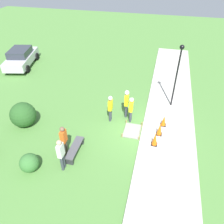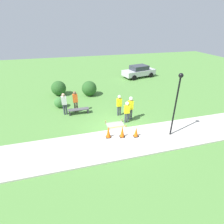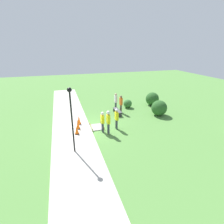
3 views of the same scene
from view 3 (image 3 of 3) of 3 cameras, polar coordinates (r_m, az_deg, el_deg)
name	(u,v)px [view 3 (image 3 of 3)]	position (r m, az deg, el deg)	size (l,w,h in m)	color
ground_plane	(90,128)	(14.87, -7.08, -5.24)	(60.00, 60.00, 0.00)	#51843D
sidewalk	(72,130)	(14.71, -12.99, -5.72)	(28.00, 3.06, 0.10)	#BCB7AD
wet_concrete_patch	(97,127)	(14.92, -5.00, -4.91)	(1.34, 1.02, 0.27)	gray
traffic_cone_near_patch	(79,120)	(15.36, -10.73, -2.51)	(0.34, 0.34, 0.81)	black
traffic_cone_far_patch	(78,124)	(14.53, -11.07, -3.93)	(0.34, 0.34, 0.82)	black
traffic_cone_sidewalk_edge	(77,130)	(13.74, -11.42, -5.78)	(0.34, 0.34, 0.68)	black
park_bench	(117,111)	(17.62, 1.73, 0.31)	(1.69, 0.44, 0.45)	#2D2D33
worker_supervisor	(108,120)	(13.38, -1.20, -2.63)	(0.40, 0.28, 1.92)	#383D47
worker_assistant	(117,117)	(14.22, 1.50, -1.64)	(0.40, 0.26, 1.78)	#383D47
worker_trainee	(103,120)	(13.73, -3.12, -2.72)	(0.40, 0.25, 1.72)	#383D47
bystander_in_orange_shirt	(121,103)	(17.65, 2.94, 2.91)	(0.40, 0.24, 1.86)	brown
bystander_in_gray_shirt	(116,101)	(18.39, 1.24, 3.71)	(0.40, 0.25, 1.87)	#383D47
lamppost_near	(71,112)	(10.63, -13.15, 0.03)	(0.28, 0.28, 4.20)	black
shrub_rounded_near	(159,108)	(17.78, 15.13, 1.28)	(1.52, 1.52, 1.52)	#285623
shrub_rounded_mid	(152,99)	(20.71, 13.01, 4.21)	(1.50, 1.50, 1.50)	#285623
shrub_rounded_far	(128,104)	(19.47, 5.13, 2.73)	(0.93, 0.93, 0.93)	#387033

